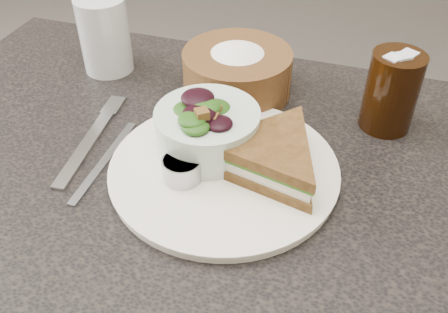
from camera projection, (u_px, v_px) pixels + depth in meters
name	position (u px, v px, depth m)	size (l,w,h in m)	color
dinner_plate	(224.00, 170.00, 0.67)	(0.30, 0.30, 0.01)	silver
sandwich	(270.00, 157.00, 0.64)	(0.18, 0.18, 0.05)	brown
salad_bowl	(207.00, 123.00, 0.67)	(0.14, 0.14, 0.08)	silver
dressing_ramekin	(182.00, 169.00, 0.64)	(0.05, 0.05, 0.03)	#9EA0A6
orange_wedge	(247.00, 123.00, 0.72)	(0.05, 0.05, 0.02)	orange
fork	(88.00, 143.00, 0.72)	(0.02, 0.20, 0.01)	#A5A6A9
knife	(105.00, 161.00, 0.69)	(0.01, 0.18, 0.00)	#959BA4
bread_basket	(237.00, 66.00, 0.80)	(0.17, 0.17, 0.10)	brown
cola_glass	(392.00, 88.00, 0.72)	(0.08, 0.08, 0.13)	black
water_glass	(105.00, 35.00, 0.85)	(0.08, 0.08, 0.13)	silver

